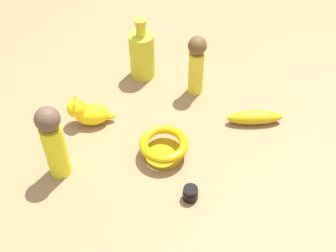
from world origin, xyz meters
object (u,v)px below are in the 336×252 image
at_px(cat_figurine, 88,112).
at_px(person_figure_child, 196,63).
at_px(nail_polish_jar, 190,193).
at_px(bottle_tall, 142,54).
at_px(bowl, 164,146).
at_px(banana, 255,118).
at_px(person_figure_adult, 53,141).

height_order(cat_figurine, person_figure_child, person_figure_child).
distance_m(nail_polish_jar, bottle_tall, 0.52).
relative_size(nail_polish_jar, person_figure_child, 0.20).
height_order(cat_figurine, nail_polish_jar, cat_figurine).
bearing_deg(cat_figurine, person_figure_child, -39.73).
xyz_separation_m(nail_polish_jar, bowl, (0.10, 0.12, 0.02)).
height_order(bottle_tall, person_figure_child, bottle_tall).
bearing_deg(bowl, banana, -38.38).
relative_size(bottle_tall, person_figure_adult, 0.92).
xyz_separation_m(nail_polish_jar, person_figure_child, (0.38, 0.15, 0.09)).
distance_m(bottle_tall, bowl, 0.36).
height_order(cat_figurine, bowl, cat_figurine).
distance_m(cat_figurine, bowl, 0.25).
xyz_separation_m(nail_polish_jar, person_figure_adult, (-0.07, 0.34, 0.10)).
xyz_separation_m(nail_polish_jar, banana, (0.33, -0.06, 0.00)).
distance_m(nail_polish_jar, banana, 0.33).
height_order(person_figure_child, bowl, person_figure_child).
relative_size(bottle_tall, person_figure_child, 1.03).
distance_m(bottle_tall, banana, 0.41).
bearing_deg(bowl, bottle_tall, 37.73).
relative_size(person_figure_adult, banana, 1.38).
bearing_deg(nail_polish_jar, bottle_tall, 41.88).
bearing_deg(cat_figurine, banana, -63.93).
bearing_deg(bottle_tall, person_figure_child, -90.07).
bearing_deg(person_figure_adult, bottle_tall, -0.08).
relative_size(cat_figurine, bowl, 0.93).
xyz_separation_m(person_figure_child, banana, (-0.05, -0.21, -0.09)).
xyz_separation_m(person_figure_child, person_figure_adult, (-0.45, 0.19, 0.01)).
bearing_deg(person_figure_adult, cat_figurine, 10.48).
height_order(nail_polish_jar, person_figure_child, person_figure_child).
distance_m(nail_polish_jar, person_figure_adult, 0.36).
relative_size(person_figure_child, banana, 1.23).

